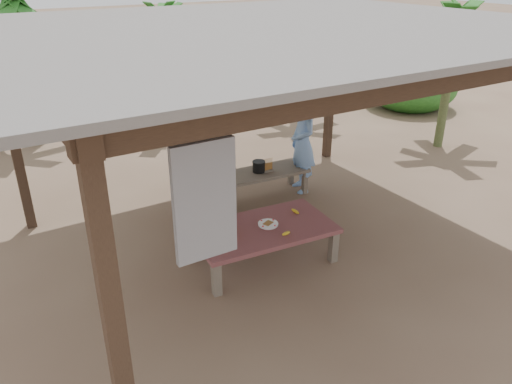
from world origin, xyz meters
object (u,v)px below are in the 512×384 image
work_table (263,232)px  plate (268,224)px  water_flask (216,216)px  ripe_banana_bunch (223,228)px  cooking_pot (259,167)px  woman (303,143)px  bench (244,178)px

work_table → plate: 0.12m
work_table → water_flask: size_ratio=6.57×
ripe_banana_bunch → cooking_pot: bearing=46.5°
water_flask → woman: 2.53m
ripe_banana_bunch → woman: size_ratio=0.17×
cooking_pot → woman: (0.77, -0.14, 0.32)m
bench → woman: bearing=-3.8°
ripe_banana_bunch → cooking_pot: 2.19m
bench → cooking_pot: bearing=1.9°
water_flask → bench: bearing=48.1°
bench → cooking_pot: (0.28, -0.01, 0.14)m
work_table → bench: 1.84m
plate → cooking_pot: bearing=61.7°
bench → cooking_pot: cooking_pot is taller
water_flask → ripe_banana_bunch: bearing=-98.2°
bench → ripe_banana_bunch: ripe_banana_bunch is taller
bench → cooking_pot: 0.32m
plate → water_flask: size_ratio=0.92×
water_flask → woman: size_ratio=0.17×
ripe_banana_bunch → plate: 0.61m
work_table → ripe_banana_bunch: ripe_banana_bunch is taller
work_table → cooking_pot: cooking_pot is taller
work_table → ripe_banana_bunch: bearing=174.8°
bench → ripe_banana_bunch: (-1.23, -1.60, 0.19)m
bench → woman: size_ratio=1.31×
ripe_banana_bunch → cooking_pot: ripe_banana_bunch is taller
bench → plate: plate is taller
work_table → bench: size_ratio=0.84×
ripe_banana_bunch → cooking_pot: (1.51, 1.59, -0.05)m
woman → water_flask: bearing=-48.0°
bench → work_table: bearing=-107.9°
water_flask → cooking_pot: size_ratio=1.39×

